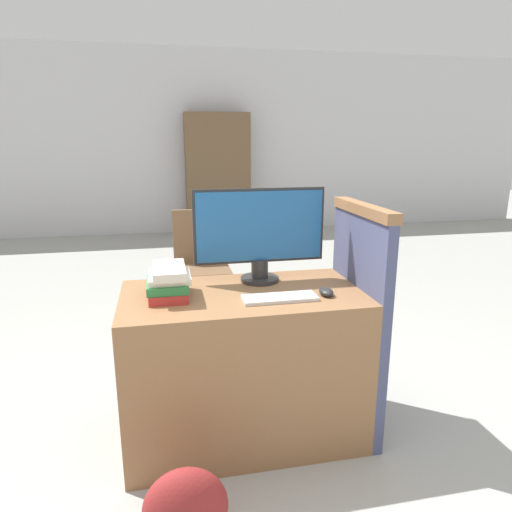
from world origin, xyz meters
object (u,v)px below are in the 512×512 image
(backpack, at_px, (186,512))
(far_chair, at_px, (201,259))
(monitor, at_px, (260,233))
(mouse, at_px, (326,292))
(book_stack, at_px, (168,282))
(keyboard, at_px, (280,298))

(backpack, xyz_separation_m, far_chair, (0.27, 2.28, 0.34))
(monitor, height_order, far_chair, monitor)
(mouse, xyz_separation_m, far_chair, (-0.43, 1.76, -0.28))
(book_stack, bearing_deg, backpack, -88.53)
(book_stack, xyz_separation_m, far_chair, (0.29, 1.63, -0.33))
(keyboard, height_order, book_stack, book_stack)
(monitor, distance_m, far_chair, 1.57)
(mouse, relative_size, backpack, 0.30)
(backpack, bearing_deg, keyboard, 47.04)
(mouse, height_order, book_stack, book_stack)
(backpack, height_order, far_chair, far_chair)
(monitor, relative_size, far_chair, 0.74)
(backpack, distance_m, far_chair, 2.32)
(monitor, height_order, book_stack, monitor)
(mouse, xyz_separation_m, book_stack, (-0.72, 0.13, 0.05))
(monitor, xyz_separation_m, far_chair, (-0.17, 1.48, -0.51))
(keyboard, distance_m, far_chair, 1.81)
(keyboard, bearing_deg, backpack, -132.96)
(mouse, distance_m, backpack, 1.06)
(keyboard, distance_m, mouse, 0.23)
(mouse, bearing_deg, keyboard, -177.01)
(monitor, height_order, keyboard, monitor)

